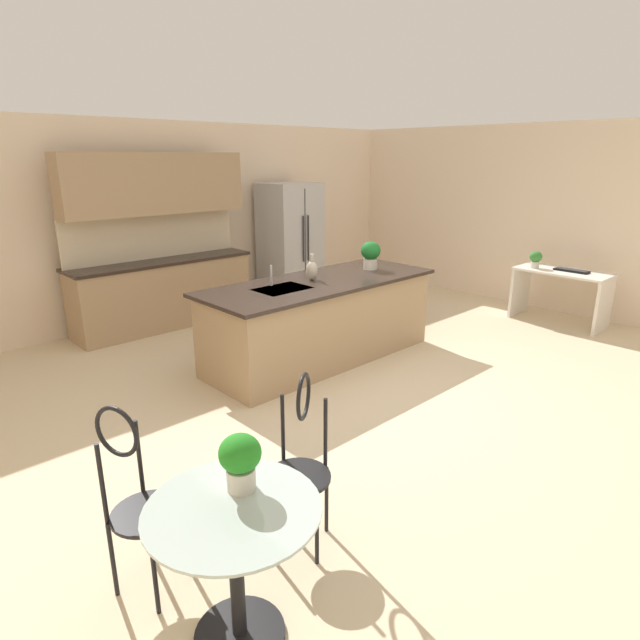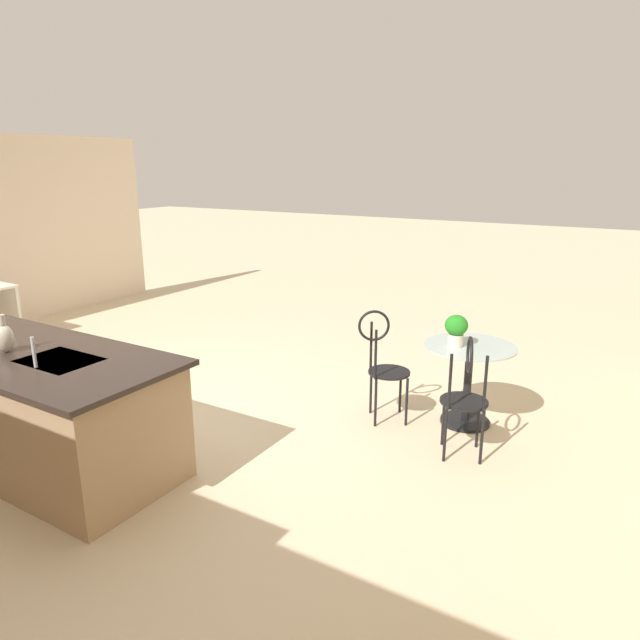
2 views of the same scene
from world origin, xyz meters
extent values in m
plane|color=beige|center=(0.00, 0.00, 0.00)|extent=(40.00, 40.00, 0.00)
cube|color=tan|center=(0.30, 0.85, 0.44)|extent=(2.70, 0.96, 0.88)
cube|color=#2D231E|center=(0.30, 0.85, 0.90)|extent=(2.80, 1.06, 0.04)
cube|color=#B2B5BA|center=(-0.25, 0.85, 0.91)|extent=(0.56, 0.40, 0.03)
cylinder|color=black|center=(-2.52, -1.56, 0.01)|extent=(0.44, 0.44, 0.03)
cylinder|color=black|center=(-2.52, -1.56, 0.38)|extent=(0.07, 0.07, 0.69)
cylinder|color=#B2C6C1|center=(-2.52, -1.56, 0.73)|extent=(0.80, 0.80, 0.01)
cylinder|color=black|center=(-1.92, -1.46, 0.23)|extent=(0.03, 0.03, 0.45)
cylinder|color=black|center=(-2.08, -1.23, 0.23)|extent=(0.03, 0.03, 0.45)
cylinder|color=black|center=(-1.69, -1.30, 0.23)|extent=(0.03, 0.03, 0.45)
cylinder|color=black|center=(-1.85, -1.07, 0.23)|extent=(0.03, 0.03, 0.45)
cylinder|color=black|center=(-1.89, -1.27, 0.46)|extent=(0.53, 0.53, 0.02)
cylinder|color=black|center=(-1.69, -1.29, 0.68)|extent=(0.03, 0.03, 0.45)
cylinder|color=black|center=(-1.84, -1.08, 0.68)|extent=(0.03, 0.03, 0.45)
torus|color=black|center=(-1.76, -1.18, 0.90)|extent=(0.25, 0.18, 0.28)
cylinder|color=black|center=(-2.48, -1.05, 0.23)|extent=(0.03, 0.03, 0.45)
cylinder|color=black|center=(-2.74, -1.16, 0.23)|extent=(0.03, 0.03, 0.45)
cylinder|color=black|center=(-2.59, -0.79, 0.23)|extent=(0.03, 0.03, 0.45)
cylinder|color=black|center=(-2.85, -0.90, 0.23)|extent=(0.03, 0.03, 0.45)
cylinder|color=black|center=(-2.67, -0.98, 0.46)|extent=(0.49, 0.49, 0.02)
cylinder|color=black|center=(-2.60, -0.79, 0.68)|extent=(0.03, 0.03, 0.45)
cylinder|color=black|center=(-2.84, -0.89, 0.68)|extent=(0.03, 0.03, 0.45)
torus|color=black|center=(-2.72, -0.84, 0.90)|extent=(0.13, 0.27, 0.28)
cylinder|color=#B2B5BA|center=(-0.25, 1.03, 1.03)|extent=(0.02, 0.02, 0.22)
cube|color=white|center=(3.65, -1.01, 0.35)|extent=(0.54, 0.04, 0.71)
cylinder|color=beige|center=(-2.41, -1.47, 0.79)|extent=(0.14, 0.14, 0.11)
ellipsoid|color=#258823|center=(-2.41, -1.47, 0.93)|extent=(0.20, 0.20, 0.18)
ellipsoid|color=#BCB29E|center=(0.25, 0.94, 1.02)|extent=(0.13, 0.13, 0.21)
cylinder|color=#BCB29E|center=(0.25, 0.94, 1.17)|extent=(0.04, 0.04, 0.08)
camera|label=1|loc=(-3.60, -3.26, 2.23)|focal=29.49mm
camera|label=2|loc=(-3.83, 3.16, 2.27)|focal=31.69mm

